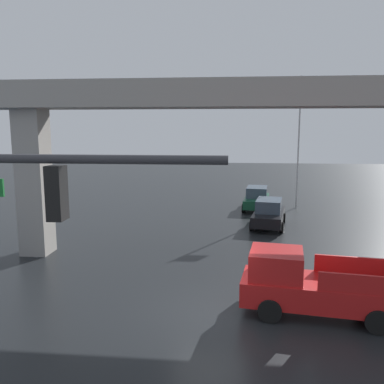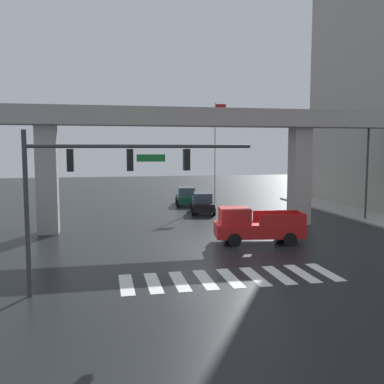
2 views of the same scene
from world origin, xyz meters
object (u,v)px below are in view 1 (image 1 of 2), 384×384
at_px(pickup_truck, 311,285).
at_px(flagpole, 300,133).
at_px(sedan_dark_green, 257,198).
at_px(sedan_black, 269,213).

xyz_separation_m(pickup_truck, flagpole, (2.56, 18.30, 4.79)).
relative_size(pickup_truck, sedan_dark_green, 1.19).
distance_m(pickup_truck, sedan_dark_green, 17.44).
bearing_deg(pickup_truck, sedan_dark_green, 92.09).
bearing_deg(sedan_black, pickup_truck, -88.82).
relative_size(sedan_dark_green, sedan_black, 0.99).
height_order(sedan_dark_green, sedan_black, same).
height_order(pickup_truck, flagpole, flagpole).
height_order(pickup_truck, sedan_black, pickup_truck).
bearing_deg(sedan_dark_green, flagpole, 15.37).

